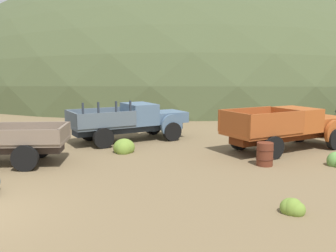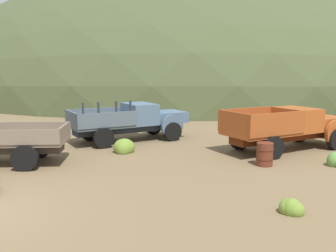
# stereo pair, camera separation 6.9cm
# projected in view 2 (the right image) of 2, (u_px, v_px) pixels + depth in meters

# --- Properties ---
(hill_far_left) EXTENTS (72.88, 86.91, 33.97)m
(hill_far_left) POSITION_uv_depth(u_px,v_px,m) (161.00, 87.00, 68.94)
(hill_far_left) COLOR #424C2D
(hill_far_left) RESTS_ON ground
(truck_chalk_blue) EXTENTS (6.27, 3.18, 2.16)m
(truck_chalk_blue) POSITION_uv_depth(u_px,v_px,m) (138.00, 121.00, 19.83)
(truck_chalk_blue) COLOR #262D39
(truck_chalk_blue) RESTS_ON ground
(truck_oxide_orange) EXTENTS (6.48, 3.15, 1.91)m
(truck_oxide_orange) POSITION_uv_depth(u_px,v_px,m) (294.00, 127.00, 17.68)
(truck_oxide_orange) COLOR #51220D
(truck_oxide_orange) RESTS_ON ground
(oil_drum_by_truck) EXTENTS (0.67, 0.67, 0.90)m
(oil_drum_by_truck) POSITION_uv_depth(u_px,v_px,m) (265.00, 154.00, 14.76)
(oil_drum_by_truck) COLOR #5B2819
(oil_drum_by_truck) RESTS_ON ground
(bush_back_edge) EXTENTS (0.59, 0.64, 0.53)m
(bush_back_edge) POSITION_uv_depth(u_px,v_px,m) (292.00, 209.00, 9.99)
(bush_back_edge) COLOR olive
(bush_back_edge) RESTS_ON ground
(bush_near_barrel) EXTENTS (0.96, 0.94, 0.79)m
(bush_near_barrel) POSITION_uv_depth(u_px,v_px,m) (124.00, 148.00, 17.02)
(bush_near_barrel) COLOR olive
(bush_near_barrel) RESTS_ON ground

